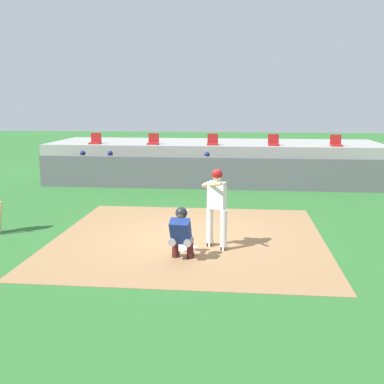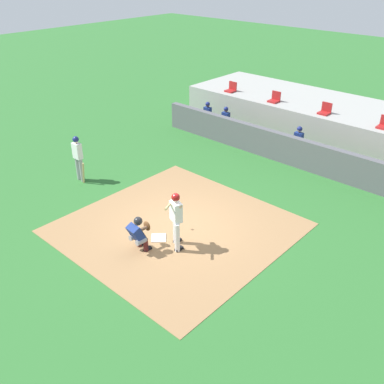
{
  "view_description": "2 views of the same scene",
  "coord_description": "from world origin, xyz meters",
  "px_view_note": "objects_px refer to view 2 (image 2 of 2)",
  "views": [
    {
      "loc": [
        1.19,
        -10.79,
        3.24
      ],
      "look_at": [
        0.0,
        0.7,
        1.0
      ],
      "focal_mm": 43.68,
      "sensor_mm": 36.0,
      "label": 1
    },
    {
      "loc": [
        7.97,
        -8.04,
        7.55
      ],
      "look_at": [
        0.0,
        0.7,
        1.0
      ],
      "focal_mm": 40.24,
      "sensor_mm": 36.0,
      "label": 2
    }
  ],
  "objects_px": {
    "home_plate": "(159,238)",
    "catcher_crouched": "(139,232)",
    "stadium_seat_2": "(325,111)",
    "dugout_player_1": "(224,120)",
    "stadium_seat_3": "(384,125)",
    "dugout_player_0": "(206,115)",
    "dugout_player_2": "(297,141)",
    "stadium_seat_0": "(231,89)",
    "batter_at_plate": "(176,217)",
    "stadium_seat_1": "(275,99)",
    "on_deck_batter": "(78,156)"
  },
  "relations": [
    {
      "from": "home_plate",
      "to": "on_deck_batter",
      "type": "distance_m",
      "value": 5.1
    },
    {
      "from": "batter_at_plate",
      "to": "dugout_player_2",
      "type": "bearing_deg",
      "value": 95.65
    },
    {
      "from": "dugout_player_0",
      "to": "stadium_seat_3",
      "type": "xyz_separation_m",
      "value": [
        7.74,
        2.03,
        0.86
      ]
    },
    {
      "from": "catcher_crouched",
      "to": "stadium_seat_2",
      "type": "height_order",
      "value": "stadium_seat_2"
    },
    {
      "from": "home_plate",
      "to": "catcher_crouched",
      "type": "relative_size",
      "value": 0.24
    },
    {
      "from": "on_deck_batter",
      "to": "stadium_seat_0",
      "type": "xyz_separation_m",
      "value": [
        -0.24,
        9.51,
        0.51
      ]
    },
    {
      "from": "stadium_seat_1",
      "to": "stadium_seat_2",
      "type": "xyz_separation_m",
      "value": [
        2.6,
        0.0,
        0.0
      ]
    },
    {
      "from": "batter_at_plate",
      "to": "dugout_player_0",
      "type": "relative_size",
      "value": 1.39
    },
    {
      "from": "on_deck_batter",
      "to": "stadium_seat_2",
      "type": "relative_size",
      "value": 3.72
    },
    {
      "from": "stadium_seat_0",
      "to": "stadium_seat_3",
      "type": "xyz_separation_m",
      "value": [
        7.8,
        0.0,
        0.0
      ]
    },
    {
      "from": "stadium_seat_0",
      "to": "dugout_player_1",
      "type": "bearing_deg",
      "value": -59.69
    },
    {
      "from": "catcher_crouched",
      "to": "stadium_seat_1",
      "type": "bearing_deg",
      "value": 103.43
    },
    {
      "from": "dugout_player_1",
      "to": "stadium_seat_2",
      "type": "height_order",
      "value": "stadium_seat_2"
    },
    {
      "from": "batter_at_plate",
      "to": "catcher_crouched",
      "type": "relative_size",
      "value": 0.98
    },
    {
      "from": "stadium_seat_1",
      "to": "home_plate",
      "type": "bearing_deg",
      "value": -75.67
    },
    {
      "from": "dugout_player_1",
      "to": "stadium_seat_0",
      "type": "relative_size",
      "value": 2.71
    },
    {
      "from": "dugout_player_0",
      "to": "stadium_seat_0",
      "type": "xyz_separation_m",
      "value": [
        -0.06,
        2.03,
        0.86
      ]
    },
    {
      "from": "stadium_seat_1",
      "to": "stadium_seat_3",
      "type": "xyz_separation_m",
      "value": [
        5.2,
        0.0,
        0.0
      ]
    },
    {
      "from": "stadium_seat_0",
      "to": "stadium_seat_2",
      "type": "distance_m",
      "value": 5.2
    },
    {
      "from": "batter_at_plate",
      "to": "dugout_player_1",
      "type": "distance_m",
      "value": 9.35
    },
    {
      "from": "dugout_player_0",
      "to": "dugout_player_2",
      "type": "bearing_deg",
      "value": 0.0
    },
    {
      "from": "dugout_player_1",
      "to": "dugout_player_0",
      "type": "bearing_deg",
      "value": 180.0
    },
    {
      "from": "on_deck_batter",
      "to": "dugout_player_0",
      "type": "height_order",
      "value": "on_deck_batter"
    },
    {
      "from": "batter_at_plate",
      "to": "stadium_seat_1",
      "type": "relative_size",
      "value": 3.76
    },
    {
      "from": "dugout_player_0",
      "to": "dugout_player_1",
      "type": "height_order",
      "value": "same"
    },
    {
      "from": "home_plate",
      "to": "catcher_crouched",
      "type": "xyz_separation_m",
      "value": [
        0.01,
        -0.76,
        0.58
      ]
    },
    {
      "from": "stadium_seat_3",
      "to": "stadium_seat_0",
      "type": "bearing_deg",
      "value": 180.0
    },
    {
      "from": "home_plate",
      "to": "dugout_player_2",
      "type": "relative_size",
      "value": 0.34
    },
    {
      "from": "catcher_crouched",
      "to": "stadium_seat_0",
      "type": "relative_size",
      "value": 3.85
    },
    {
      "from": "catcher_crouched",
      "to": "stadium_seat_0",
      "type": "height_order",
      "value": "stadium_seat_0"
    },
    {
      "from": "home_plate",
      "to": "dugout_player_1",
      "type": "bearing_deg",
      "value": 116.22
    },
    {
      "from": "dugout_player_2",
      "to": "stadium_seat_1",
      "type": "xyz_separation_m",
      "value": [
        -2.49,
        2.03,
        0.86
      ]
    },
    {
      "from": "batter_at_plate",
      "to": "on_deck_batter",
      "type": "xyz_separation_m",
      "value": [
        -5.65,
        0.6,
        -0.02
      ]
    },
    {
      "from": "home_plate",
      "to": "stadium_seat_3",
      "type": "height_order",
      "value": "stadium_seat_3"
    },
    {
      "from": "dugout_player_0",
      "to": "dugout_player_2",
      "type": "relative_size",
      "value": 1.0
    },
    {
      "from": "on_deck_batter",
      "to": "stadium_seat_3",
      "type": "xyz_separation_m",
      "value": [
        7.56,
        9.51,
        0.51
      ]
    },
    {
      "from": "catcher_crouched",
      "to": "stadium_seat_2",
      "type": "distance_m",
      "value": 10.97
    },
    {
      "from": "on_deck_batter",
      "to": "dugout_player_1",
      "type": "bearing_deg",
      "value": 82.79
    },
    {
      "from": "home_plate",
      "to": "stadium_seat_2",
      "type": "xyz_separation_m",
      "value": [
        0.0,
        10.18,
        1.51
      ]
    },
    {
      "from": "on_deck_batter",
      "to": "dugout_player_1",
      "type": "distance_m",
      "value": 7.54
    },
    {
      "from": "dugout_player_1",
      "to": "stadium_seat_3",
      "type": "bearing_deg",
      "value": 17.11
    },
    {
      "from": "stadium_seat_1",
      "to": "stadium_seat_2",
      "type": "height_order",
      "value": "same"
    },
    {
      "from": "dugout_player_0",
      "to": "stadium_seat_0",
      "type": "relative_size",
      "value": 2.71
    },
    {
      "from": "batter_at_plate",
      "to": "stadium_seat_0",
      "type": "xyz_separation_m",
      "value": [
        -5.89,
        10.11,
        0.5
      ]
    },
    {
      "from": "stadium_seat_0",
      "to": "dugout_player_0",
      "type": "bearing_deg",
      "value": -88.45
    },
    {
      "from": "stadium_seat_2",
      "to": "stadium_seat_3",
      "type": "distance_m",
      "value": 2.6
    },
    {
      "from": "on_deck_batter",
      "to": "stadium_seat_1",
      "type": "xyz_separation_m",
      "value": [
        2.36,
        9.51,
        0.51
      ]
    },
    {
      "from": "home_plate",
      "to": "batter_at_plate",
      "type": "height_order",
      "value": "batter_at_plate"
    },
    {
      "from": "dugout_player_0",
      "to": "dugout_player_2",
      "type": "height_order",
      "value": "same"
    },
    {
      "from": "home_plate",
      "to": "stadium_seat_2",
      "type": "height_order",
      "value": "stadium_seat_2"
    }
  ]
}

